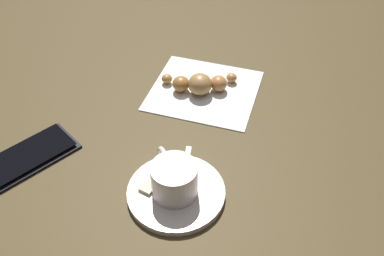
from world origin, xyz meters
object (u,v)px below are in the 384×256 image
object	(u,v)px
teaspoon	(181,185)
cell_phone	(29,156)
espresso_cup	(174,178)
sugar_packet	(155,179)
croissant	(200,83)
saucer	(176,192)
napkin	(204,90)

from	to	relation	value
teaspoon	cell_phone	distance (m)	0.25
espresso_cup	cell_phone	size ratio (longest dim) A/B	0.50
espresso_cup	sugar_packet	distance (m)	0.04
croissant	saucer	bearing A→B (deg)	8.56
saucer	napkin	size ratio (longest dim) A/B	0.74
espresso_cup	sugar_packet	bearing A→B (deg)	-103.75
croissant	cell_phone	xyz separation A→B (m)	(0.24, -0.21, -0.02)
saucer	croissant	distance (m)	0.25
saucer	napkin	bearing A→B (deg)	-173.29
sugar_packet	cell_phone	world-z (taller)	sugar_packet
teaspoon	cell_phone	size ratio (longest dim) A/B	0.73
teaspoon	saucer	bearing A→B (deg)	-25.86
espresso_cup	croissant	bearing A→B (deg)	-172.03
teaspoon	sugar_packet	bearing A→B (deg)	-88.45
teaspoon	sugar_packet	size ratio (longest dim) A/B	2.14
croissant	cell_phone	size ratio (longest dim) A/B	0.87
saucer	espresso_cup	distance (m)	0.03
sugar_packet	napkin	bearing A→B (deg)	-168.72
teaspoon	croissant	bearing A→B (deg)	-170.16
teaspoon	napkin	distance (m)	0.24
teaspoon	croissant	size ratio (longest dim) A/B	0.84
teaspoon	sugar_packet	xyz separation A→B (m)	(0.00, -0.04, 0.00)
sugar_packet	espresso_cup	bearing A→B (deg)	89.14
napkin	croissant	world-z (taller)	croissant
teaspoon	cell_phone	xyz separation A→B (m)	(0.01, -0.25, -0.01)
saucer	teaspoon	world-z (taller)	teaspoon
espresso_cup	napkin	world-z (taller)	espresso_cup
saucer	sugar_packet	world-z (taller)	sugar_packet
napkin	cell_phone	xyz separation A→B (m)	(0.25, -0.22, 0.00)
teaspoon	croissant	world-z (taller)	croissant
sugar_packet	napkin	size ratio (longest dim) A/B	0.29
espresso_cup	napkin	size ratio (longest dim) A/B	0.42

